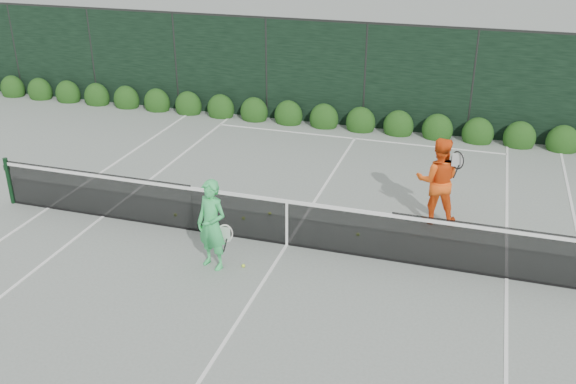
% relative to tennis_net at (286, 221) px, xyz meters
% --- Properties ---
extents(ground, '(80.00, 80.00, 0.00)m').
position_rel_tennis_net_xyz_m(ground, '(0.02, 0.00, -0.53)').
color(ground, gray).
rests_on(ground, ground).
extents(tennis_net, '(12.90, 0.10, 1.07)m').
position_rel_tennis_net_xyz_m(tennis_net, '(0.00, 0.00, 0.00)').
color(tennis_net, '#113419').
rests_on(tennis_net, ground).
extents(player_woman, '(0.72, 0.58, 1.71)m').
position_rel_tennis_net_xyz_m(player_woman, '(-1.02, -1.15, 0.32)').
color(player_woman, '#3CCE68').
rests_on(player_woman, ground).
extents(player_man, '(0.99, 0.82, 1.84)m').
position_rel_tennis_net_xyz_m(player_man, '(2.66, 1.92, 0.39)').
color(player_man, '#FF5915').
rests_on(player_man, ground).
extents(court_lines, '(11.03, 23.83, 0.01)m').
position_rel_tennis_net_xyz_m(court_lines, '(0.02, 0.00, -0.53)').
color(court_lines, white).
rests_on(court_lines, ground).
extents(windscreen_fence, '(32.00, 21.07, 3.06)m').
position_rel_tennis_net_xyz_m(windscreen_fence, '(0.02, -2.71, 0.98)').
color(windscreen_fence, black).
rests_on(windscreen_fence, ground).
extents(hedge_row, '(31.66, 0.65, 0.94)m').
position_rel_tennis_net_xyz_m(hedge_row, '(0.02, 7.15, -0.30)').
color(hedge_row, '#12340E').
rests_on(hedge_row, ground).
extents(tennis_balls, '(3.97, 2.25, 0.07)m').
position_rel_tennis_net_xyz_m(tennis_balls, '(-0.75, 0.42, -0.50)').
color(tennis_balls, '#CDF536').
rests_on(tennis_balls, ground).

